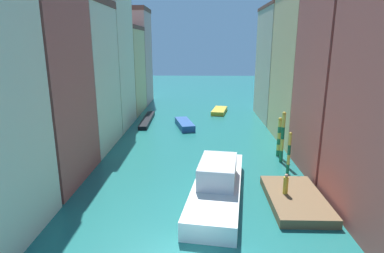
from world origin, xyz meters
name	(u,v)px	position (x,y,z in m)	size (l,w,h in m)	color
ground_plane	(198,135)	(0.00, 24.50, 0.00)	(154.00, 154.00, 0.00)	#1E6B66
building_left_1	(28,70)	(-13.36, 10.36, 9.30)	(7.74, 8.93, 18.58)	#B25147
building_left_2	(74,76)	(-13.36, 19.39, 8.00)	(7.74, 9.24, 15.96)	beige
building_left_3	(99,55)	(-13.36, 28.63, 9.82)	(7.74, 8.98, 19.62)	beige
building_left_4	(118,70)	(-13.36, 38.05, 7.06)	(7.74, 9.53, 14.10)	#DBB77A
building_left_5	(129,57)	(-13.36, 47.11, 8.89)	(7.74, 8.30, 17.75)	tan
building_right_1	(354,61)	(13.36, 13.18, 9.92)	(7.74, 8.47, 19.82)	#B25147
building_right_2	(314,67)	(13.36, 22.72, 8.77)	(7.74, 10.77, 17.51)	#DBB77A
building_right_3	(287,64)	(13.36, 34.21, 8.40)	(7.74, 11.81, 16.77)	#BCB299
waterfront_dock	(295,199)	(7.32, 6.60, 0.32)	(3.90, 6.90, 0.65)	brown
person_on_dock	(286,184)	(6.60, 6.84, 1.37)	(0.36, 0.36, 1.55)	gold
mooring_pole_0	(289,153)	(8.18, 12.05, 1.99)	(0.29, 0.29, 3.90)	#197247
mooring_pole_1	(283,137)	(8.31, 15.02, 2.59)	(0.36, 0.36, 5.08)	#197247
mooring_pole_2	(279,136)	(8.42, 16.78, 2.11)	(0.39, 0.39, 4.11)	#197247
vaporetto_white	(217,184)	(1.65, 7.54, 1.01)	(5.21, 12.79, 2.89)	white
gondola_black	(147,120)	(-7.65, 31.29, 0.27)	(1.50, 10.01, 0.54)	black
motorboat_0	(219,111)	(3.53, 37.93, 0.33)	(3.08, 5.84, 0.66)	gold
motorboat_1	(185,124)	(-1.88, 28.22, 0.43)	(3.16, 6.17, 0.86)	#234C93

